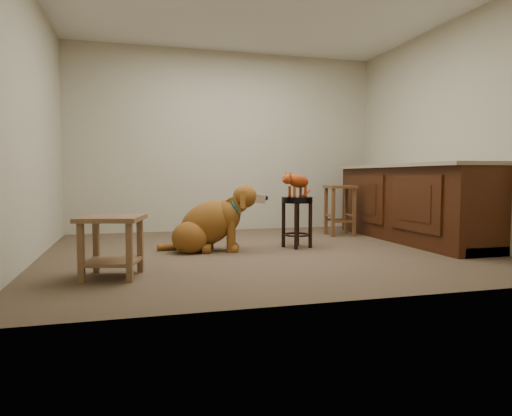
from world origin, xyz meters
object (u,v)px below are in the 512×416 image
object	(u,v)px
golden_retriever	(209,225)
side_table	(112,237)
wood_stool	(340,210)
padded_stool	(297,212)
tabby_kitten	(296,182)

from	to	relation	value
golden_retriever	side_table	bearing A→B (deg)	-117.55
wood_stool	side_table	distance (m)	3.41
side_table	golden_retriever	size ratio (longest dim) A/B	0.49
padded_stool	wood_stool	size ratio (longest dim) A/B	0.84
padded_stool	side_table	bearing A→B (deg)	-151.72
padded_stool	golden_retriever	distance (m)	0.99
golden_retriever	tabby_kitten	world-z (taller)	tabby_kitten
golden_retriever	wood_stool	bearing A→B (deg)	37.46
padded_stool	golden_retriever	size ratio (longest dim) A/B	0.49
wood_stool	golden_retriever	distance (m)	2.07
padded_stool	side_table	size ratio (longest dim) A/B	1.01
golden_retriever	padded_stool	bearing A→B (deg)	13.28
wood_stool	golden_retriever	size ratio (longest dim) A/B	0.59
padded_stool	side_table	distance (m)	2.19
golden_retriever	tabby_kitten	size ratio (longest dim) A/B	2.64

